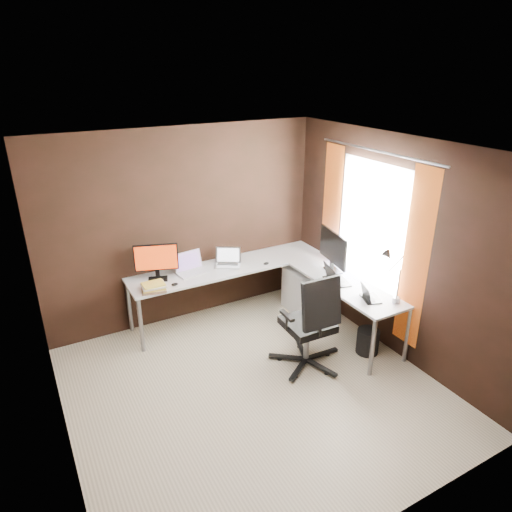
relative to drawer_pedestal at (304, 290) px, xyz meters
The scene contains 15 objects.
room 1.82m from the drawer_pedestal, 135.13° to the right, with size 3.60×3.60×2.50m.
desk 0.71m from the drawer_pedestal, 169.36° to the right, with size 2.65×2.25×0.73m.
drawer_pedestal is the anchor object (origin of this frame).
monitor_left 2.06m from the drawer_pedestal, 167.61° to the left, with size 0.50×0.22×0.45m.
monitor_right 0.85m from the drawer_pedestal, 76.27° to the right, with size 0.20×0.64×0.53m.
laptop_white 1.60m from the drawer_pedestal, 164.01° to the left, with size 0.40×0.31×0.25m.
laptop_silver 1.14m from the drawer_pedestal, 157.78° to the left, with size 0.40×0.37×0.22m.
laptop_black_big 0.85m from the drawer_pedestal, 95.12° to the right, with size 0.31×0.38×0.22m.
laptop_black_small 1.32m from the drawer_pedestal, 89.82° to the right, with size 0.25×0.29×0.17m.
book_stack 2.09m from the drawer_pedestal, behind, with size 0.32×0.28×0.09m.
mouse_left 1.84m from the drawer_pedestal, behind, with size 0.08×0.05×0.03m, color black.
mouse_corner 0.70m from the drawer_pedestal, 163.92° to the left, with size 0.08×0.05×0.03m, color black.
desk_lamp 1.60m from the drawer_pedestal, 83.63° to the right, with size 0.19×0.23×0.62m.
office_chair 1.27m from the drawer_pedestal, 122.24° to the right, with size 0.64×0.64×1.15m.
wastebasket 1.23m from the drawer_pedestal, 86.72° to the right, with size 0.26×0.26×0.30m, color black.
Camera 1 is at (-1.85, -3.40, 3.18)m, focal length 32.00 mm.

